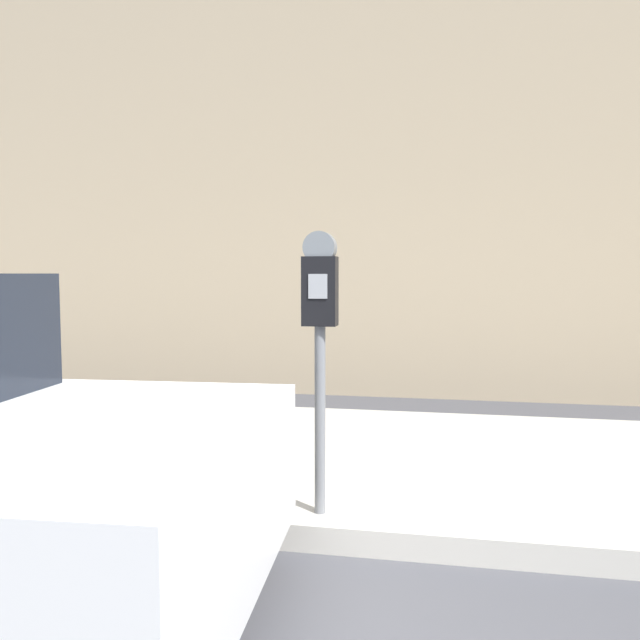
# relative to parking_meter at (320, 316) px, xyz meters

# --- Properties ---
(sidewalk) EXTENTS (24.00, 2.80, 0.14)m
(sidewalk) POSITION_rel_parking_meter_xyz_m (0.44, 1.21, -1.15)
(sidewalk) COLOR #BCB7AD
(sidewalk) RESTS_ON ground_plane
(building_facade) EXTENTS (24.00, 0.30, 6.70)m
(building_facade) POSITION_rel_parking_meter_xyz_m (0.44, 4.12, 2.12)
(building_facade) COLOR tan
(building_facade) RESTS_ON ground_plane
(parking_meter) EXTENTS (0.18, 0.12, 1.53)m
(parking_meter) POSITION_rel_parking_meter_xyz_m (0.00, 0.00, 0.00)
(parking_meter) COLOR slate
(parking_meter) RESTS_ON sidewalk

